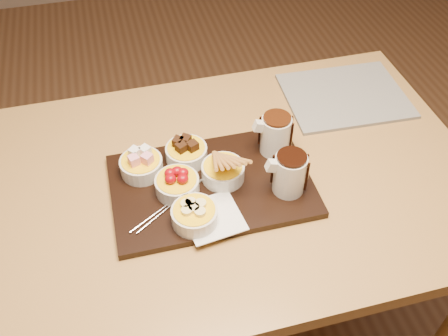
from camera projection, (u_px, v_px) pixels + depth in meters
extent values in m
plane|color=#56341D|center=(228.00, 323.00, 1.73)|extent=(5.00, 5.00, 0.00)
cube|color=#A67B3D|center=(229.00, 181.00, 1.21)|extent=(1.20, 0.80, 0.04)
cylinder|color=#A67B3D|center=(40.00, 215.00, 1.61)|extent=(0.06, 0.06, 0.71)
cylinder|color=#A67B3D|center=(348.00, 156.00, 1.80)|extent=(0.06, 0.06, 0.71)
cube|color=black|center=(212.00, 186.00, 1.16)|extent=(0.46, 0.30, 0.02)
cube|color=white|center=(213.00, 217.00, 1.08)|extent=(0.13, 0.13, 0.00)
cylinder|color=silver|center=(142.00, 166.00, 1.16)|extent=(0.10, 0.10, 0.04)
cylinder|color=silver|center=(187.00, 154.00, 1.19)|extent=(0.10, 0.10, 0.04)
cylinder|color=silver|center=(177.00, 185.00, 1.12)|extent=(0.10, 0.10, 0.04)
cylinder|color=silver|center=(223.00, 172.00, 1.15)|extent=(0.10, 0.10, 0.04)
cylinder|color=silver|center=(195.00, 216.00, 1.06)|extent=(0.10, 0.10, 0.04)
cylinder|color=silver|center=(290.00, 174.00, 1.10)|extent=(0.07, 0.07, 0.10)
cylinder|color=silver|center=(276.00, 135.00, 1.19)|extent=(0.07, 0.07, 0.10)
cube|color=beige|center=(345.00, 96.00, 1.40)|extent=(0.34, 0.28, 0.01)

